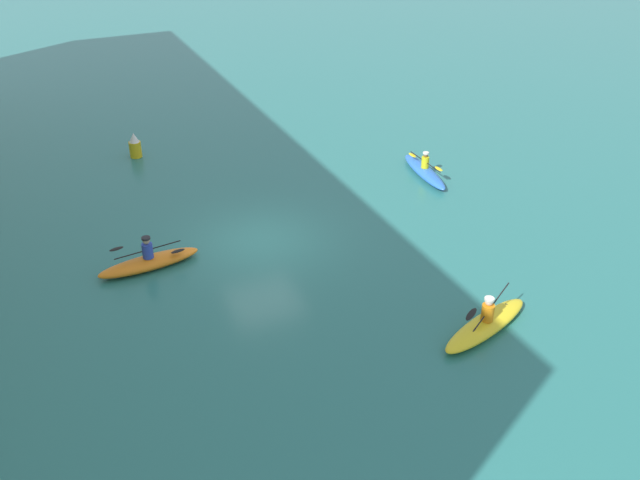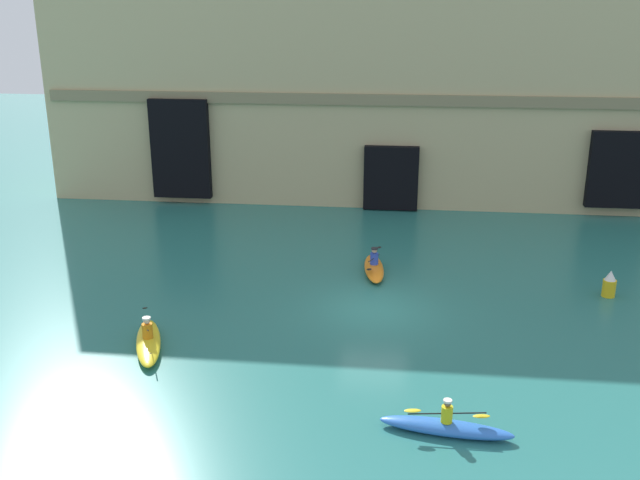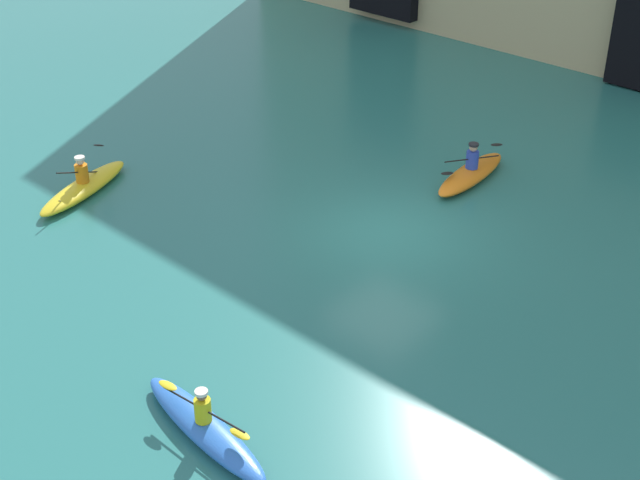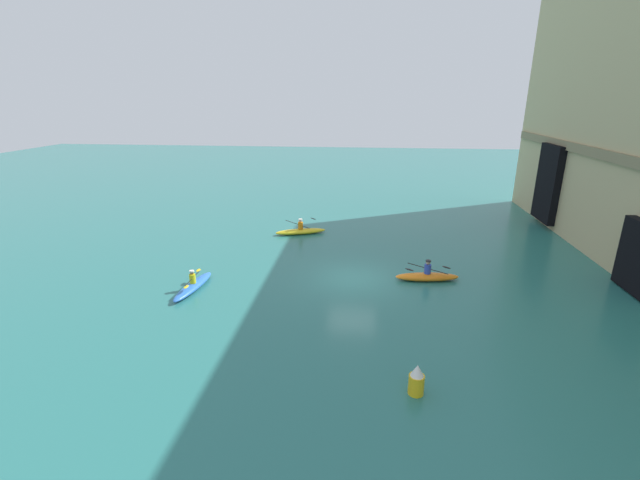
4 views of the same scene
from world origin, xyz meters
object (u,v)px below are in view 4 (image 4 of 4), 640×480
Objects in this scene: kayak_blue at (193,286)px; kayak_yellow at (301,231)px; kayak_orange at (427,276)px; marker_buoy at (417,380)px.

kayak_yellow is at bearing -15.38° from kayak_blue.
kayak_blue is (2.36, -11.42, -0.02)m from kayak_orange.
kayak_yellow is at bearing 131.15° from kayak_orange.
kayak_yellow is 1.00× the size of kayak_blue.
kayak_orange is at bearing 170.75° from marker_buoy.
kayak_orange is (6.98, 7.58, 0.02)m from kayak_yellow.
kayak_orange is 11.66m from kayak_blue.
kayak_orange reaches higher than kayak_blue.
kayak_orange is 9.10m from marker_buoy.
kayak_yellow reaches higher than kayak_orange.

